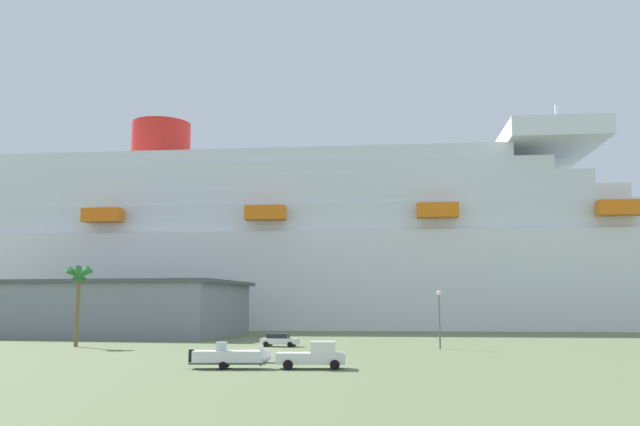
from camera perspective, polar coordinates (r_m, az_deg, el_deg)
The scene contains 9 objects.
ground_plane at distance 109.19m, azimuth -1.04°, elevation -10.39°, with size 600.00×600.00×0.00m, color #66754C.
cruise_ship at distance 154.25m, azimuth -3.43°, elevation -3.61°, with size 236.12×57.65×55.69m.
terminal_building at distance 119.95m, azimuth -18.40°, elevation -7.61°, with size 48.22×24.09×8.95m.
pickup_truck at distance 56.58m, azimuth -0.54°, elevation -11.91°, with size 5.88×3.12×2.20m.
small_boat_on_trailer at distance 57.02m, azimuth -7.09°, elevation -11.90°, with size 7.81×2.99×2.15m.
palm_tree at distance 90.21m, azimuth -19.61°, elevation -5.37°, with size 3.21×3.33×10.02m.
street_lamp at distance 82.02m, azimuth 9.99°, elevation -8.02°, with size 0.56×0.56×6.80m.
parked_car_white_van at distance 85.42m, azimuth -3.42°, elevation -10.59°, with size 4.65×2.10×1.58m.
parked_car_blue_suv at distance 112.51m, azimuth -17.70°, elevation -9.53°, with size 4.68×2.11×1.58m.
Camera 1 is at (23.57, -76.48, 5.27)m, focal length 38.09 mm.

